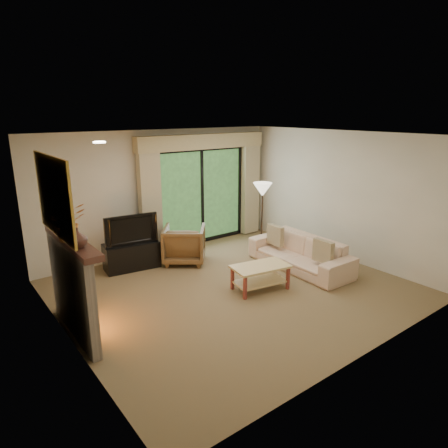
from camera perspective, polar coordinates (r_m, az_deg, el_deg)
floor at (r=6.99m, az=1.51°, el=-9.25°), size 5.50×5.50×0.00m
ceiling at (r=6.34m, az=1.68°, el=12.55°), size 5.50×5.50×0.00m
wall_back at (r=8.58m, az=-8.95°, el=4.51°), size 5.00×0.00×5.00m
wall_front at (r=4.95m, az=20.12°, el=-4.89°), size 5.00×0.00×5.00m
wall_left at (r=5.34m, az=-22.12°, el=-3.56°), size 0.00×5.00×5.00m
wall_right at (r=8.50m, az=16.24°, el=3.95°), size 0.00×5.00×5.00m
fireplace at (r=5.77m, az=-20.87°, el=-8.56°), size 0.24×1.70×1.37m
mirror at (r=5.37m, az=-23.06°, el=3.66°), size 0.07×1.45×1.02m
sliding_door at (r=9.09m, az=-3.20°, el=4.02°), size 2.26×0.10×2.16m
curtain_left at (r=8.31m, az=-10.52°, el=3.35°), size 0.45×0.18×2.35m
curtain_right at (r=9.79m, az=3.74°, el=5.48°), size 0.45×0.18×2.35m
cornice at (r=8.84m, az=-2.99°, el=11.69°), size 3.20×0.24×0.32m
media_console at (r=7.97m, az=-13.06°, el=-4.42°), size 1.09×0.60×0.52m
tv at (r=7.80m, az=-13.31°, el=-0.63°), size 1.02×0.27×0.58m
armchair at (r=8.08m, az=-5.69°, el=-2.88°), size 1.14×1.14×0.75m
sofa at (r=7.89m, az=10.76°, el=-4.07°), size 0.88×2.14×0.62m
pillow_near at (r=7.40m, az=13.98°, el=-3.82°), size 0.12×0.42×0.41m
pillow_far at (r=8.17m, az=7.33°, el=-1.59°), size 0.11×0.40×0.40m
coffee_table at (r=6.92m, az=5.19°, el=-7.60°), size 1.04×0.69×0.43m
floor_lamp at (r=8.64m, az=5.42°, el=0.97°), size 0.52×0.52×1.50m
vase at (r=5.13m, az=-20.21°, el=-1.89°), size 0.29×0.29×0.24m
branches at (r=5.42m, az=-21.46°, el=0.27°), size 0.46×0.40×0.49m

